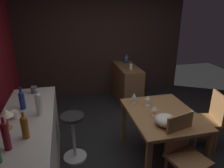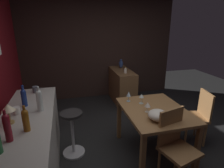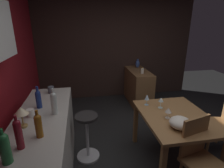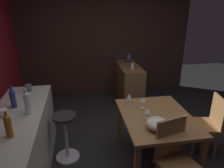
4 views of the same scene
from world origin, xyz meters
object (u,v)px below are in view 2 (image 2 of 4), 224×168
chair_by_doorway (197,115)px  wine_bottle_clear (39,100)px  chair_near_window (176,144)px  pillar_candle_tall (125,71)px  bar_stool (73,132)px  counter_lamp (8,109)px  wine_glass_left (141,96)px  wine_bottle_amber (26,119)px  wine_glass_center (148,105)px  cup_slate (36,89)px  dining_table (154,115)px  fruit_bowl (158,115)px  vase_ceramic_blue (121,64)px  wine_bottle_ruby (7,127)px  sideboard_cabinet (122,86)px  cup_white (17,110)px  wine_bottle_cobalt (24,97)px  wine_glass_right (129,94)px

chair_by_doorway → wine_bottle_clear: 2.45m
chair_near_window → pillar_candle_tall: pillar_candle_tall is taller
bar_stool → counter_lamp: size_ratio=3.13×
wine_glass_left → wine_bottle_amber: bearing=113.5°
chair_by_doorway → wine_bottle_clear: size_ratio=2.85×
wine_glass_center → cup_slate: cup_slate is taller
dining_table → fruit_bowl: fruit_bowl is taller
wine_bottle_clear → vase_ceramic_blue: (2.29, -1.75, -0.13)m
wine_bottle_clear → pillar_candle_tall: 2.44m
wine_bottle_amber → cup_slate: wine_bottle_amber is taller
wine_glass_center → counter_lamp: bearing=95.6°
pillar_candle_tall → wine_bottle_amber: bearing=141.0°
wine_glass_center → wine_bottle_ruby: wine_bottle_ruby is taller
sideboard_cabinet → counter_lamp: 3.09m
wine_bottle_clear → counter_lamp: wine_bottle_clear is taller
chair_by_doorway → cup_white: bearing=91.9°
dining_table → cup_slate: 1.86m
bar_stool → counter_lamp: bearing=126.7°
fruit_bowl → wine_bottle_clear: size_ratio=0.81×
fruit_bowl → wine_bottle_cobalt: bearing=72.9°
wine_glass_center → pillar_candle_tall: (1.83, -0.28, 0.03)m
wine_glass_center → bar_stool: bearing=72.9°
fruit_bowl → wine_bottle_amber: size_ratio=0.93×
cup_slate → pillar_candle_tall: 2.11m
wine_bottle_amber → counter_lamp: bearing=44.2°
wine_glass_right → wine_glass_left: bearing=-128.3°
bar_stool → wine_glass_right: 1.04m
pillar_candle_tall → vase_ceramic_blue: 0.54m
wine_bottle_cobalt → wine_bottle_amber: bearing=-168.9°
wine_bottle_cobalt → wine_glass_left: bearing=-89.2°
bar_stool → vase_ceramic_blue: 2.52m
chair_near_window → fruit_bowl: chair_near_window is taller
cup_slate → cup_white: size_ratio=1.06×
chair_near_window → chair_by_doorway: 1.01m
chair_near_window → cup_slate: cup_slate is taller
wine_glass_left → counter_lamp: (-0.46, 1.73, 0.21)m
dining_table → vase_ceramic_blue: 2.34m
wine_bottle_clear → wine_bottle_ruby: wine_bottle_ruby is taller
wine_glass_left → wine_bottle_clear: bearing=98.8°
wine_glass_center → wine_bottle_clear: (0.07, 1.41, 0.20)m
wine_glass_right → wine_bottle_clear: wine_bottle_clear is taller
dining_table → sideboard_cabinet: bearing=-3.9°
fruit_bowl → wine_bottle_amber: wine_bottle_amber is taller
vase_ceramic_blue → chair_near_window: bearing=176.8°
dining_table → wine_bottle_ruby: size_ratio=3.50×
bar_stool → cup_slate: 0.89m
wine_glass_right → counter_lamp: size_ratio=0.74×
dining_table → wine_glass_center: bearing=109.4°
dining_table → cup_slate: bearing=67.1°
wine_glass_right → wine_bottle_cobalt: (-0.15, 1.49, 0.17)m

